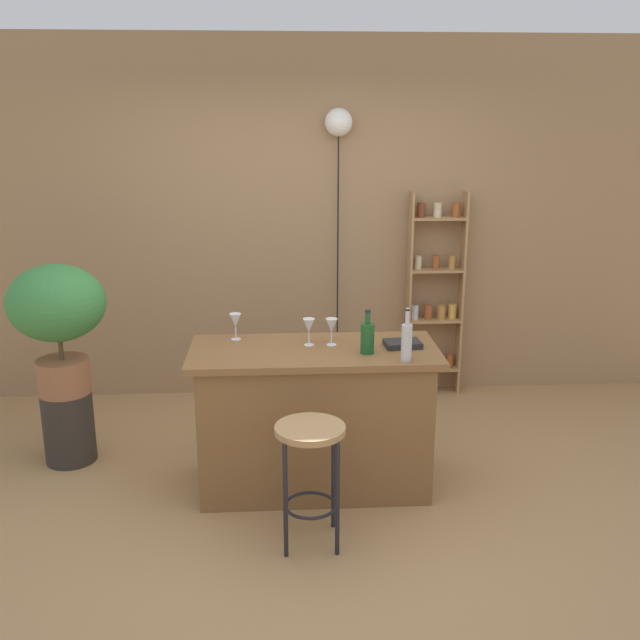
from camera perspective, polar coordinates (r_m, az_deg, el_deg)
The scene contains 14 objects.
ground at distance 4.35m, azimuth -0.23°, elevation -14.72°, with size 12.00×12.00×0.00m, color #A37A4C.
back_wall at distance 5.75m, azimuth -1.35°, elevation 7.75°, with size 6.40×0.10×2.80m, color #997551.
kitchen_counter at distance 4.41m, azimuth -0.46°, elevation -7.72°, with size 1.47×0.65×0.89m.
bar_stool at distance 3.83m, azimuth -0.78°, elevation -10.62°, with size 0.37×0.37×0.67m.
spice_shelf at distance 5.85m, azimuth 9.04°, elevation 1.97°, with size 0.44×0.15×1.64m.
plant_stool at distance 5.08m, azimuth -19.18°, elevation -7.94°, with size 0.33×0.33×0.48m, color #2D2823.
potted_plant at distance 4.83m, azimuth -20.01°, elevation 0.53°, with size 0.61×0.55×0.85m.
bottle_wine_red at distance 4.16m, azimuth 3.76°, elevation -1.35°, with size 0.08×0.08×0.26m.
bottle_soda_blue at distance 4.04m, azimuth 6.84°, elevation -1.67°, with size 0.06×0.06×0.30m.
wine_glass_left at distance 4.29m, azimuth 0.92°, elevation -0.50°, with size 0.07×0.07×0.16m.
wine_glass_center at distance 4.42m, azimuth -6.68°, elevation -0.09°, with size 0.07×0.07×0.16m.
wine_glass_right at distance 4.28m, azimuth -0.89°, elevation -0.51°, with size 0.07×0.07×0.16m.
cookbook at distance 4.31m, azimuth 6.52°, elevation -1.88°, with size 0.21×0.15×0.04m, color black.
pendant_globe_light at distance 5.60m, azimuth 1.48°, elevation 14.97°, with size 0.21×0.21×2.26m.
Camera 1 is at (-0.21, -3.74, 2.21)m, focal length 40.60 mm.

